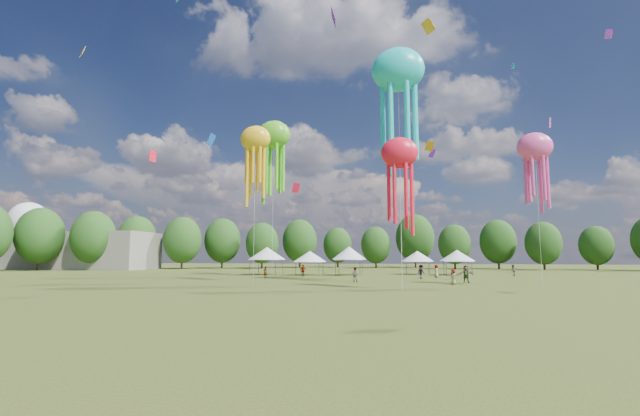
# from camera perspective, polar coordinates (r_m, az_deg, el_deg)

# --- Properties ---
(ground) EXTENTS (300.00, 300.00, 0.00)m
(ground) POSITION_cam_1_polar(r_m,az_deg,el_deg) (13.01, 3.53, -19.14)
(ground) COLOR #384416
(ground) RESTS_ON ground
(spectator_near) EXTENTS (0.88, 0.74, 1.60)m
(spectator_near) POSITION_cam_1_polar(r_m,az_deg,el_deg) (48.84, 4.61, -8.75)
(spectator_near) COLOR gray
(spectator_near) RESTS_ON ground
(spectators_far) EXTENTS (33.86, 21.82, 1.86)m
(spectators_far) POSITION_cam_1_polar(r_m,az_deg,el_deg) (56.05, 13.83, -8.21)
(spectators_far) COLOR gray
(spectators_far) RESTS_ON ground
(festival_tents) EXTENTS (34.52, 11.08, 4.32)m
(festival_tents) POSITION_cam_1_polar(r_m,az_deg,el_deg) (67.39, 4.51, -6.15)
(festival_tents) COLOR #47474C
(festival_tents) RESTS_ON ground
(show_kites) EXTENTS (34.38, 23.77, 25.06)m
(show_kites) POSITION_cam_1_polar(r_m,az_deg,el_deg) (50.63, 3.79, 10.07)
(show_kites) COLOR yellow
(show_kites) RESTS_ON ground
(small_kites) EXTENTS (81.58, 59.70, 44.97)m
(small_kites) POSITION_cam_1_polar(r_m,az_deg,el_deg) (60.43, 9.97, 19.69)
(small_kites) COLOR yellow
(small_kites) RESTS_ON ground
(treeline) EXTENTS (201.57, 95.24, 13.43)m
(treeline) POSITION_cam_1_polar(r_m,az_deg,el_deg) (75.39, 6.50, -3.50)
(treeline) COLOR #38281C
(treeline) RESTS_ON ground
(hangar) EXTENTS (40.00, 12.00, 8.00)m
(hangar) POSITION_cam_1_polar(r_m,az_deg,el_deg) (112.13, -30.49, -4.89)
(hangar) COLOR gray
(hangar) RESTS_ON ground
(radome) EXTENTS (9.00, 9.00, 16.00)m
(radome) POSITION_cam_1_polar(r_m,az_deg,el_deg) (127.61, -33.99, -2.06)
(radome) COLOR white
(radome) RESTS_ON ground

